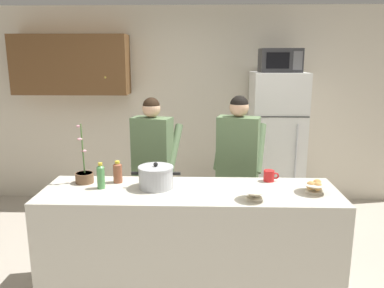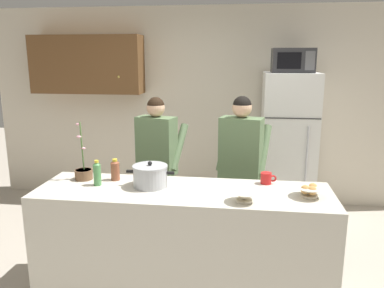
{
  "view_description": "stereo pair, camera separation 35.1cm",
  "coord_description": "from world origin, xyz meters",
  "px_view_note": "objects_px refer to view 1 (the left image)",
  "views": [
    {
      "loc": [
        0.1,
        -2.88,
        1.95
      ],
      "look_at": [
        0.0,
        0.55,
        1.17
      ],
      "focal_mm": 35.76,
      "sensor_mm": 36.0,
      "label": 1
    },
    {
      "loc": [
        0.45,
        -2.85,
        1.95
      ],
      "look_at": [
        0.0,
        0.55,
        1.17
      ],
      "focal_mm": 35.76,
      "sensor_mm": 36.0,
      "label": 2
    }
  ],
  "objects_px": {
    "refrigerator": "(276,144)",
    "bottle_mid_counter": "(101,176)",
    "person_by_sink": "(238,156)",
    "coffee_mug": "(269,176)",
    "microwave": "(280,60)",
    "empty_bowl": "(254,194)",
    "potted_orchid": "(84,175)",
    "cooking_pot": "(156,177)",
    "bottle_near_edge": "(118,172)",
    "bread_bowl": "(315,187)",
    "person_near_pot": "(153,155)"
  },
  "relations": [
    {
      "from": "bread_bowl",
      "to": "empty_bowl",
      "type": "relative_size",
      "value": 1.09
    },
    {
      "from": "person_near_pot",
      "to": "potted_orchid",
      "type": "height_order",
      "value": "person_near_pot"
    },
    {
      "from": "refrigerator",
      "to": "bread_bowl",
      "type": "bearing_deg",
      "value": -91.39
    },
    {
      "from": "empty_bowl",
      "to": "person_by_sink",
      "type": "bearing_deg",
      "value": 91.93
    },
    {
      "from": "cooking_pot",
      "to": "bottle_near_edge",
      "type": "distance_m",
      "value": 0.36
    },
    {
      "from": "potted_orchid",
      "to": "person_by_sink",
      "type": "bearing_deg",
      "value": 25.97
    },
    {
      "from": "person_by_sink",
      "to": "refrigerator",
      "type": "bearing_deg",
      "value": 61.47
    },
    {
      "from": "empty_bowl",
      "to": "bottle_near_edge",
      "type": "xyz_separation_m",
      "value": [
        -1.1,
        0.37,
        0.04
      ]
    },
    {
      "from": "bottle_mid_counter",
      "to": "cooking_pot",
      "type": "bearing_deg",
      "value": 3.56
    },
    {
      "from": "person_by_sink",
      "to": "bottle_mid_counter",
      "type": "height_order",
      "value": "person_by_sink"
    },
    {
      "from": "refrigerator",
      "to": "potted_orchid",
      "type": "height_order",
      "value": "refrigerator"
    },
    {
      "from": "bottle_near_edge",
      "to": "coffee_mug",
      "type": "bearing_deg",
      "value": 3.23
    },
    {
      "from": "bread_bowl",
      "to": "bottle_mid_counter",
      "type": "height_order",
      "value": "bottle_mid_counter"
    },
    {
      "from": "person_by_sink",
      "to": "bottle_near_edge",
      "type": "height_order",
      "value": "person_by_sink"
    },
    {
      "from": "potted_orchid",
      "to": "cooking_pot",
      "type": "bearing_deg",
      "value": -9.95
    },
    {
      "from": "refrigerator",
      "to": "person_near_pot",
      "type": "relative_size",
      "value": 1.14
    },
    {
      "from": "empty_bowl",
      "to": "potted_orchid",
      "type": "distance_m",
      "value": 1.42
    },
    {
      "from": "microwave",
      "to": "coffee_mug",
      "type": "distance_m",
      "value": 1.88
    },
    {
      "from": "bottle_mid_counter",
      "to": "microwave",
      "type": "bearing_deg",
      "value": 46.27
    },
    {
      "from": "empty_bowl",
      "to": "cooking_pot",
      "type": "bearing_deg",
      "value": 161.82
    },
    {
      "from": "refrigerator",
      "to": "bottle_mid_counter",
      "type": "relative_size",
      "value": 8.33
    },
    {
      "from": "microwave",
      "to": "refrigerator",
      "type": "bearing_deg",
      "value": 90.07
    },
    {
      "from": "person_by_sink",
      "to": "bottle_mid_counter",
      "type": "xyz_separation_m",
      "value": [
        -1.16,
        -0.79,
        0.04
      ]
    },
    {
      "from": "coffee_mug",
      "to": "bottle_mid_counter",
      "type": "distance_m",
      "value": 1.4
    },
    {
      "from": "empty_bowl",
      "to": "bottle_mid_counter",
      "type": "xyz_separation_m",
      "value": [
        -1.2,
        0.22,
        0.06
      ]
    },
    {
      "from": "bottle_near_edge",
      "to": "potted_orchid",
      "type": "height_order",
      "value": "potted_orchid"
    },
    {
      "from": "refrigerator",
      "to": "bread_bowl",
      "type": "relative_size",
      "value": 7.71
    },
    {
      "from": "cooking_pot",
      "to": "bottle_mid_counter",
      "type": "bearing_deg",
      "value": -176.44
    },
    {
      "from": "microwave",
      "to": "empty_bowl",
      "type": "height_order",
      "value": "microwave"
    },
    {
      "from": "person_by_sink",
      "to": "bread_bowl",
      "type": "bearing_deg",
      "value": -58.25
    },
    {
      "from": "bread_bowl",
      "to": "person_by_sink",
      "type": "bearing_deg",
      "value": 121.75
    },
    {
      "from": "coffee_mug",
      "to": "bread_bowl",
      "type": "relative_size",
      "value": 0.57
    },
    {
      "from": "bread_bowl",
      "to": "empty_bowl",
      "type": "bearing_deg",
      "value": -160.91
    },
    {
      "from": "bottle_mid_counter",
      "to": "bread_bowl",
      "type": "bearing_deg",
      "value": -1.81
    },
    {
      "from": "microwave",
      "to": "person_by_sink",
      "type": "distance_m",
      "value": 1.49
    },
    {
      "from": "microwave",
      "to": "potted_orchid",
      "type": "xyz_separation_m",
      "value": [
        -1.91,
        -1.67,
        -0.93
      ]
    },
    {
      "from": "person_near_pot",
      "to": "coffee_mug",
      "type": "relative_size",
      "value": 11.91
    },
    {
      "from": "potted_orchid",
      "to": "bread_bowl",
      "type": "bearing_deg",
      "value": -5.79
    },
    {
      "from": "refrigerator",
      "to": "person_by_sink",
      "type": "distance_m",
      "value": 1.19
    },
    {
      "from": "bread_bowl",
      "to": "potted_orchid",
      "type": "distance_m",
      "value": 1.87
    },
    {
      "from": "person_by_sink",
      "to": "coffee_mug",
      "type": "distance_m",
      "value": 0.61
    },
    {
      "from": "refrigerator",
      "to": "microwave",
      "type": "relative_size",
      "value": 3.69
    },
    {
      "from": "coffee_mug",
      "to": "empty_bowl",
      "type": "height_order",
      "value": "coffee_mug"
    },
    {
      "from": "refrigerator",
      "to": "person_by_sink",
      "type": "relative_size",
      "value": 1.11
    },
    {
      "from": "person_near_pot",
      "to": "cooking_pot",
      "type": "distance_m",
      "value": 0.88
    },
    {
      "from": "bottle_near_edge",
      "to": "bottle_mid_counter",
      "type": "relative_size",
      "value": 0.88
    },
    {
      "from": "bottle_mid_counter",
      "to": "potted_orchid",
      "type": "distance_m",
      "value": 0.23
    },
    {
      "from": "coffee_mug",
      "to": "potted_orchid",
      "type": "bearing_deg",
      "value": -176.78
    },
    {
      "from": "cooking_pot",
      "to": "empty_bowl",
      "type": "relative_size",
      "value": 1.88
    },
    {
      "from": "microwave",
      "to": "bottle_mid_counter",
      "type": "xyz_separation_m",
      "value": [
        -1.73,
        -1.81,
        -0.89
      ]
    }
  ]
}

